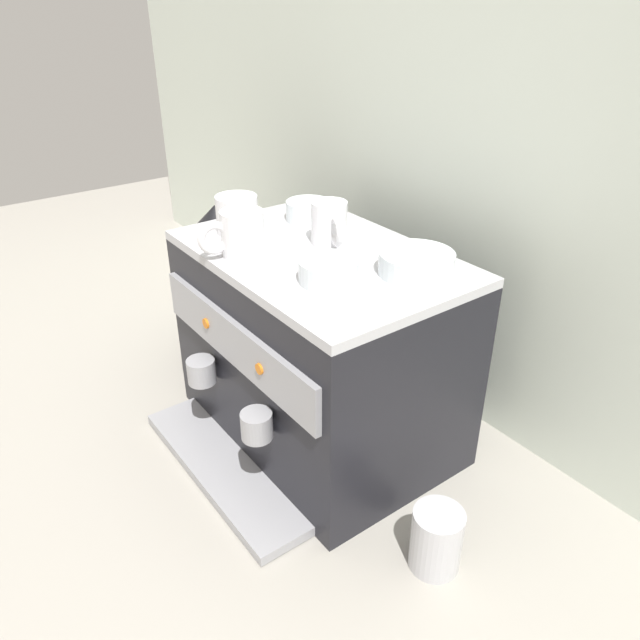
{
  "coord_description": "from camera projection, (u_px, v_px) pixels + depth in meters",
  "views": [
    {
      "loc": [
        0.84,
        -0.62,
        0.85
      ],
      "look_at": [
        0.0,
        0.0,
        0.27
      ],
      "focal_mm": 34.37,
      "sensor_mm": 36.0,
      "label": 1
    }
  ],
  "objects": [
    {
      "name": "ground_plane",
      "position": [
        320.0,
        428.0,
        1.32
      ],
      "size": [
        4.0,
        4.0,
        0.0
      ],
      "primitive_type": "plane",
      "color": "#9E998E"
    },
    {
      "name": "tiled_backsplash_wall",
      "position": [
        449.0,
        142.0,
        1.21
      ],
      "size": [
        2.8,
        0.03,
        1.13
      ],
      "primitive_type": "cube",
      "color": "silver",
      "rests_on": "ground_plane"
    },
    {
      "name": "espresso_machine",
      "position": [
        318.0,
        349.0,
        1.22
      ],
      "size": [
        0.55,
        0.48,
        0.41
      ],
      "color": "black",
      "rests_on": "ground_plane"
    },
    {
      "name": "ceramic_cup_0",
      "position": [
        236.0,
        214.0,
        1.2
      ],
      "size": [
        0.12,
        0.08,
        0.07
      ],
      "color": "white",
      "rests_on": "espresso_machine"
    },
    {
      "name": "ceramic_cup_1",
      "position": [
        240.0,
        234.0,
        1.09
      ],
      "size": [
        0.08,
        0.12,
        0.08
      ],
      "color": "white",
      "rests_on": "espresso_machine"
    },
    {
      "name": "ceramic_cup_2",
      "position": [
        330.0,
        223.0,
        1.14
      ],
      "size": [
        0.11,
        0.07,
        0.08
      ],
      "color": "white",
      "rests_on": "espresso_machine"
    },
    {
      "name": "ceramic_bowl_0",
      "position": [
        308.0,
        211.0,
        1.27
      ],
      "size": [
        0.09,
        0.09,
        0.04
      ],
      "color": "silver",
      "rests_on": "espresso_machine"
    },
    {
      "name": "ceramic_bowl_1",
      "position": [
        329.0,
        271.0,
        1.01
      ],
      "size": [
        0.1,
        0.1,
        0.04
      ],
      "color": "silver",
      "rests_on": "espresso_machine"
    },
    {
      "name": "ceramic_bowl_2",
      "position": [
        416.0,
        264.0,
        1.04
      ],
      "size": [
        0.13,
        0.13,
        0.04
      ],
      "color": "silver",
      "rests_on": "espresso_machine"
    },
    {
      "name": "coffee_grinder",
      "position": [
        221.0,
        278.0,
        1.53
      ],
      "size": [
        0.18,
        0.18,
        0.38
      ],
      "color": "#333338",
      "rests_on": "ground_plane"
    },
    {
      "name": "milk_pitcher",
      "position": [
        436.0,
        539.0,
        0.99
      ],
      "size": [
        0.08,
        0.08,
        0.11
      ],
      "primitive_type": "cylinder",
      "color": "#B7B7BC",
      "rests_on": "ground_plane"
    }
  ]
}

